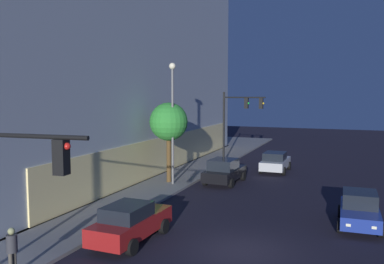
% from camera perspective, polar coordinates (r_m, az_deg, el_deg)
% --- Properties ---
extents(ground_plane, '(120.00, 120.00, 0.00)m').
position_cam_1_polar(ground_plane, '(17.51, 6.72, -15.87)').
color(ground_plane, black).
extents(modern_building, '(34.04, 24.06, 21.88)m').
position_cam_1_polar(modern_building, '(39.53, -19.62, 11.70)').
color(modern_building, '#4C4C51').
rests_on(modern_building, ground).
extents(traffic_light_far_corner, '(0.33, 3.74, 6.24)m').
position_cam_1_polar(traffic_light_far_corner, '(36.29, 6.44, 2.51)').
color(traffic_light_far_corner, black).
rests_on(traffic_light_far_corner, sidewalk_corner).
extents(street_lamp_sidewalk, '(0.44, 0.44, 8.15)m').
position_cam_1_polar(street_lamp_sidewalk, '(27.97, -2.68, 3.18)').
color(street_lamp_sidewalk, slate).
rests_on(street_lamp_sidewalk, sidewalk_corner).
extents(sidewalk_tree, '(2.64, 2.64, 5.51)m').
position_cam_1_polar(sidewalk_tree, '(28.72, -3.21, 1.33)').
color(sidewalk_tree, '#523A1E').
rests_on(sidewalk_tree, sidewalk_corner).
extents(pedestrian_waiting, '(0.36, 0.36, 1.66)m').
position_cam_1_polar(pedestrian_waiting, '(15.84, -23.39, -14.26)').
color(pedestrian_waiting, '#4C473D').
rests_on(pedestrian_waiting, sidewalk_corner).
extents(car_red, '(4.50, 2.04, 1.67)m').
position_cam_1_polar(car_red, '(18.35, -8.42, -12.10)').
color(car_red, maroon).
rests_on(car_red, ground).
extents(car_blue, '(4.10, 2.03, 1.61)m').
position_cam_1_polar(car_blue, '(21.69, 21.93, -9.78)').
color(car_blue, navy).
rests_on(car_blue, ground).
extents(car_black, '(4.36, 2.28, 1.73)m').
position_cam_1_polar(car_black, '(29.40, 4.44, -5.34)').
color(car_black, black).
rests_on(car_black, ground).
extents(car_silver, '(4.26, 2.05, 1.59)m').
position_cam_1_polar(car_silver, '(34.16, 11.31, -4.01)').
color(car_silver, '#B7BABF').
rests_on(car_silver, ground).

